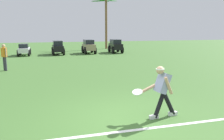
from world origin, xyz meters
TOP-DOWN VIEW (x-y plane):
  - ground_plane at (0.00, 0.00)m, footprint 80.00×80.00m
  - field_line_paint at (0.00, -0.57)m, footprint 22.69×0.74m
  - frisbee_thrower at (0.95, -0.05)m, footprint 1.11×0.47m
  - frisbee_in_flight at (0.29, 0.09)m, footprint 0.38×0.38m
  - teammate_near_sideline at (-4.40, 8.85)m, footprint 0.37×0.43m
  - parked_car_slot_b at (-4.08, 16.97)m, footprint 1.08×2.20m
  - parked_car_slot_c at (-0.98, 17.05)m, footprint 1.19×2.42m
  - parked_car_slot_d at (2.12, 17.13)m, footprint 1.21×2.37m
  - parked_car_slot_e at (4.98, 17.04)m, footprint 1.23×2.38m
  - palm_tree_right_of_centre at (5.32, 22.26)m, footprint 3.19×3.14m

SIDE VIEW (x-z plane):
  - ground_plane at x=0.00m, z-range 0.00..0.00m
  - field_line_paint at x=0.00m, z-range 0.00..0.01m
  - parked_car_slot_b at x=-4.08m, z-range 0.01..1.11m
  - parked_car_slot_c at x=-0.98m, z-range 0.05..1.39m
  - frisbee_in_flight at x=0.29m, z-range 0.68..0.80m
  - parked_car_slot_d at x=2.12m, z-range 0.04..1.44m
  - parked_car_slot_e at x=4.98m, z-range 0.04..1.44m
  - frisbee_thrower at x=0.95m, z-range 0.09..1.52m
  - teammate_near_sideline at x=-4.40m, z-range 0.16..1.72m
  - palm_tree_right_of_centre at x=5.32m, z-range 0.68..7.01m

